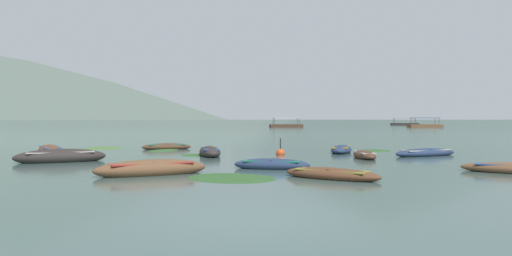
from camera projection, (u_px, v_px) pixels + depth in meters
ground_plane at (224, 119)px, 1506.19m from camera, size 6000.00×6000.00×0.00m
mountain_1 at (25, 51)px, 1658.11m from camera, size 1998.85×1998.85×474.48m
mountain_2 at (243, 95)px, 1930.08m from camera, size 713.20×713.20×195.37m
mountain_3 at (388, 66)px, 2065.88m from camera, size 1842.71×1842.71×467.28m
rowboat_0 at (61, 157)px, 23.19m from camera, size 4.48×2.86×0.80m
rowboat_1 at (341, 150)px, 29.60m from camera, size 2.34×3.88×0.58m
rowboat_2 at (426, 153)px, 26.88m from camera, size 4.44×2.65×0.54m
rowboat_4 at (210, 152)px, 26.93m from camera, size 1.60×3.59×0.69m
rowboat_5 at (272, 165)px, 19.97m from camera, size 3.39×1.83×0.55m
rowboat_6 at (167, 147)px, 32.70m from camera, size 3.51×1.87×0.53m
rowboat_7 at (50, 151)px, 28.00m from camera, size 2.87×4.09×0.72m
rowboat_8 at (152, 169)px, 17.85m from camera, size 4.41×2.75×0.72m
rowboat_9 at (331, 174)px, 16.67m from camera, size 3.49×3.05×0.49m
rowboat_10 at (364, 155)px, 25.36m from camera, size 1.13×3.07×0.52m
ferry_0 at (286, 125)px, 116.54m from camera, size 8.10×3.53×2.54m
ferry_1 at (425, 126)px, 114.23m from camera, size 8.06×2.97×2.54m
ferry_2 at (405, 124)px, 152.26m from camera, size 9.02×4.78×2.54m
mooring_buoy at (280, 153)px, 27.58m from camera, size 0.52×0.52×1.13m
weed_patch_0 at (164, 150)px, 31.44m from camera, size 2.62×3.18×0.14m
weed_patch_1 at (195, 155)px, 27.36m from camera, size 2.04×2.17×0.14m
weed_patch_2 at (104, 148)px, 34.03m from camera, size 3.63×3.97×0.14m
weed_patch_4 at (376, 151)px, 31.23m from camera, size 2.53×2.60×0.14m
weed_patch_5 at (231, 178)px, 16.82m from camera, size 4.26×4.09×0.14m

